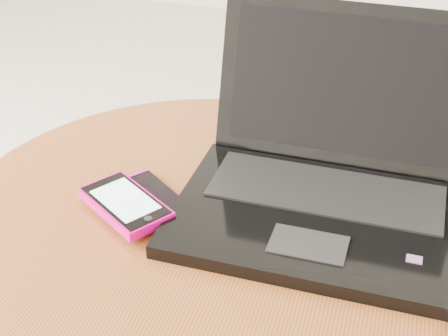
% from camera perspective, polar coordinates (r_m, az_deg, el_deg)
% --- Properties ---
extents(table, '(0.63, 0.63, 0.50)m').
position_cam_1_polar(table, '(0.87, -1.75, -9.42)').
color(table, '#4D2A13').
rests_on(table, ground).
extents(laptop, '(0.34, 0.30, 0.21)m').
position_cam_1_polar(laptop, '(0.80, 8.71, -0.86)').
color(laptop, black).
rests_on(laptop, table).
extents(phone_black, '(0.12, 0.11, 0.01)m').
position_cam_1_polar(phone_black, '(0.83, -6.41, -2.37)').
color(phone_black, black).
rests_on(phone_black, table).
extents(phone_pink, '(0.13, 0.12, 0.01)m').
position_cam_1_polar(phone_pink, '(0.80, -8.36, -3.05)').
color(phone_pink, '#D50274').
rests_on(phone_pink, phone_black).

